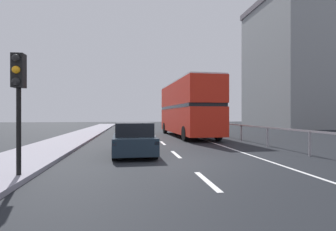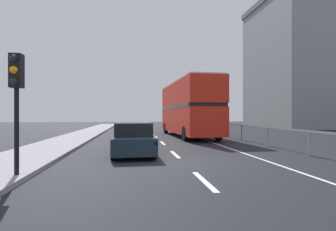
# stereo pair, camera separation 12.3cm
# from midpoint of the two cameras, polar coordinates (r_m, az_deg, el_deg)

# --- Properties ---
(ground_plane) EXTENTS (73.92, 120.00, 0.10)m
(ground_plane) POSITION_cam_midpoint_polar(r_m,az_deg,el_deg) (10.42, 2.79, -9.70)
(ground_plane) COLOR black
(near_sidewalk_kerb) EXTENTS (2.80, 80.00, 0.14)m
(near_sidewalk_kerb) POSITION_cam_midpoint_polar(r_m,az_deg,el_deg) (11.01, -30.00, -8.55)
(near_sidewalk_kerb) COLOR gray
(near_sidewalk_kerb) RESTS_ON ground
(lane_paint_markings) EXTENTS (3.27, 46.00, 0.01)m
(lane_paint_markings) POSITION_cam_midpoint_polar(r_m,az_deg,el_deg) (19.48, 3.45, -4.99)
(lane_paint_markings) COLOR silver
(lane_paint_markings) RESTS_ON ground
(bridge_side_railing) EXTENTS (0.10, 42.00, 1.09)m
(bridge_side_railing) POSITION_cam_midpoint_polar(r_m,az_deg,el_deg) (20.49, 13.17, -2.28)
(bridge_side_railing) COLOR gray
(bridge_side_railing) RESTS_ON ground
(distant_building_block) EXTENTS (20.56, 13.92, 18.05)m
(distant_building_block) POSITION_cam_midpoint_polar(r_m,az_deg,el_deg) (45.71, 30.58, 9.27)
(distant_building_block) COLOR gray
(distant_building_block) RESTS_ON ground
(double_decker_bus_red) EXTENTS (2.98, 10.76, 4.36)m
(double_decker_bus_red) POSITION_cam_midpoint_polar(r_m,az_deg,el_deg) (21.72, 4.00, 1.69)
(double_decker_bus_red) COLOR red
(double_decker_bus_red) RESTS_ON ground
(hatchback_car_near) EXTENTS (1.87, 4.15, 1.40)m
(hatchback_car_near) POSITION_cam_midpoint_polar(r_m,az_deg,el_deg) (11.86, -7.58, -5.00)
(hatchback_car_near) COLOR #1A2733
(hatchback_car_near) RESTS_ON ground
(traffic_signal_pole) EXTENTS (0.30, 0.42, 3.20)m
(traffic_signal_pole) POSITION_cam_midpoint_polar(r_m,az_deg,el_deg) (8.17, -29.48, 5.83)
(traffic_signal_pole) COLOR black
(traffic_signal_pole) RESTS_ON near_sidewalk_kerb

